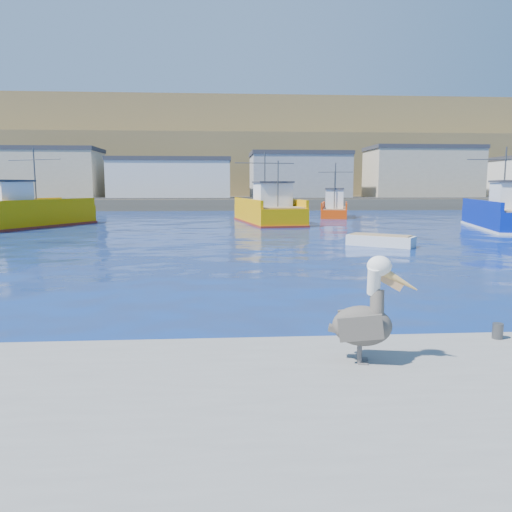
{
  "coord_description": "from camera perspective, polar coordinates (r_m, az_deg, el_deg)",
  "views": [
    {
      "loc": [
        -2.27,
        -12.32,
        3.4
      ],
      "look_at": [
        -1.17,
        3.59,
        1.16
      ],
      "focal_mm": 35.0,
      "sensor_mm": 36.0,
      "label": 1
    }
  ],
  "objects": [
    {
      "name": "ground",
      "position": [
        12.98,
        6.3,
        -7.25
      ],
      "size": [
        260.0,
        260.0,
        0.0
      ],
      "primitive_type": "plane",
      "color": "navy",
      "rests_on": "ground"
    },
    {
      "name": "dock_bollards",
      "position": [
        9.77,
        13.44,
        -8.61
      ],
      "size": [
        36.2,
        0.2,
        0.3
      ],
      "color": "#4C4C4C",
      "rests_on": "dock"
    },
    {
      "name": "far_shore",
      "position": [
        121.67,
        -2.93,
        10.62
      ],
      "size": [
        200.0,
        81.0,
        24.0
      ],
      "color": "brown",
      "rests_on": "ground"
    },
    {
      "name": "trawler_yellow_a",
      "position": [
        45.93,
        -25.13,
        4.39
      ],
      "size": [
        9.52,
        13.31,
        6.7
      ],
      "color": "#E99C02",
      "rests_on": "ground"
    },
    {
      "name": "trawler_yellow_b",
      "position": [
        46.28,
        1.43,
        5.12
      ],
      "size": [
        6.02,
        12.61,
        6.62
      ],
      "color": "#E99C02",
      "rests_on": "ground"
    },
    {
      "name": "trawler_blue",
      "position": [
        44.67,
        26.82,
        4.18
      ],
      "size": [
        7.29,
        13.05,
        6.65
      ],
      "color": "#041C98",
      "rests_on": "ground"
    },
    {
      "name": "boat_orange",
      "position": [
        55.6,
        8.96,
        5.4
      ],
      "size": [
        4.35,
        7.61,
        5.93
      ],
      "color": "#E03B07",
      "rests_on": "ground"
    },
    {
      "name": "skiff_mid",
      "position": [
        29.39,
        14.05,
        1.62
      ],
      "size": [
        3.79,
        3.23,
        0.81
      ],
      "color": "silver",
      "rests_on": "ground"
    },
    {
      "name": "skiff_far",
      "position": [
        60.42,
        26.97,
        4.2
      ],
      "size": [
        4.1,
        4.45,
        0.98
      ],
      "color": "silver",
      "rests_on": "ground"
    },
    {
      "name": "pelican",
      "position": [
        8.47,
        12.41,
        -6.82
      ],
      "size": [
        1.44,
        0.8,
        1.79
      ],
      "color": "#595451",
      "rests_on": "dock"
    }
  ]
}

